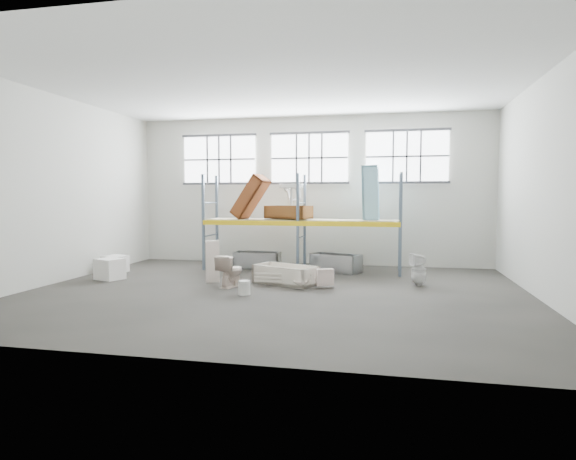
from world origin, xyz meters
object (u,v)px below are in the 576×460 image
(steel_tub_right, at_px, (336,263))
(rust_tub_flat, at_px, (288,212))
(bathtub_beige, at_px, (286,275))
(carton_near, at_px, (110,269))
(toilet_beige, at_px, (231,271))
(toilet_white, at_px, (419,269))
(cistern_tall, at_px, (212,261))
(bucket, at_px, (244,288))
(blue_tub_upright, at_px, (371,194))
(steel_tub_left, at_px, (257,260))

(steel_tub_right, distance_m, rust_tub_flat, 2.15)
(bathtub_beige, bearing_deg, steel_tub_right, 88.44)
(bathtub_beige, relative_size, carton_near, 2.47)
(toilet_beige, height_order, toilet_white, toilet_white)
(toilet_white, relative_size, carton_near, 1.25)
(bathtub_beige, height_order, cistern_tall, cistern_tall)
(toilet_beige, xyz_separation_m, carton_near, (-3.65, 0.35, -0.12))
(bathtub_beige, xyz_separation_m, cistern_tall, (-2.00, -0.12, 0.31))
(toilet_beige, xyz_separation_m, rust_tub_flat, (0.87, 3.02, 1.41))
(steel_tub_right, relative_size, carton_near, 2.19)
(bathtub_beige, height_order, steel_tub_right, steel_tub_right)
(toilet_white, bearing_deg, steel_tub_right, -151.64)
(steel_tub_right, xyz_separation_m, carton_near, (-6.02, -2.67, 0.02))
(bucket, bearing_deg, cistern_tall, 132.79)
(steel_tub_right, bearing_deg, blue_tub_upright, 14.81)
(bathtub_beige, xyz_separation_m, toilet_beige, (-1.30, -0.68, 0.17))
(toilet_beige, height_order, blue_tub_upright, blue_tub_upright)
(cistern_tall, distance_m, blue_tub_upright, 5.24)
(bathtub_beige, bearing_deg, toilet_white, 30.73)
(steel_tub_left, distance_m, blue_tub_upright, 4.15)
(steel_tub_right, xyz_separation_m, rust_tub_flat, (-1.49, 0.01, 1.55))
(blue_tub_upright, bearing_deg, steel_tub_left, -177.92)
(steel_tub_right, bearing_deg, rust_tub_flat, 179.77)
(rust_tub_flat, relative_size, bucket, 4.27)
(toilet_white, xyz_separation_m, bucket, (-4.07, -2.03, -0.26))
(blue_tub_upright, distance_m, carton_near, 7.91)
(bathtub_beige, relative_size, rust_tub_flat, 1.18)
(rust_tub_flat, xyz_separation_m, blue_tub_upright, (2.51, 0.26, 0.57))
(carton_near, bearing_deg, steel_tub_left, 38.95)
(bathtub_beige, xyz_separation_m, bucket, (-0.66, -1.57, -0.08))
(bathtub_beige, bearing_deg, toilet_beige, -129.09)
(toilet_beige, height_order, rust_tub_flat, rust_tub_flat)
(bathtub_beige, bearing_deg, cistern_tall, -153.65)
(steel_tub_right, distance_m, carton_near, 6.58)
(rust_tub_flat, height_order, carton_near, rust_tub_flat)
(rust_tub_flat, bearing_deg, toilet_beige, -106.13)
(toilet_beige, height_order, steel_tub_right, toilet_beige)
(toilet_beige, relative_size, steel_tub_left, 0.57)
(cistern_tall, distance_m, carton_near, 2.97)
(steel_tub_left, distance_m, bucket, 4.13)
(toilet_white, relative_size, steel_tub_left, 0.58)
(carton_near, bearing_deg, toilet_beige, -5.46)
(cistern_tall, bearing_deg, blue_tub_upright, 9.15)
(carton_near, bearing_deg, blue_tub_upright, 22.67)
(bathtub_beige, xyz_separation_m, steel_tub_left, (-1.47, 2.47, 0.02))
(cistern_tall, relative_size, steel_tub_right, 0.75)
(steel_tub_left, relative_size, bucket, 4.38)
(rust_tub_flat, bearing_deg, steel_tub_left, 172.71)
(bathtub_beige, height_order, toilet_white, toilet_white)
(steel_tub_right, relative_size, bucket, 4.49)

